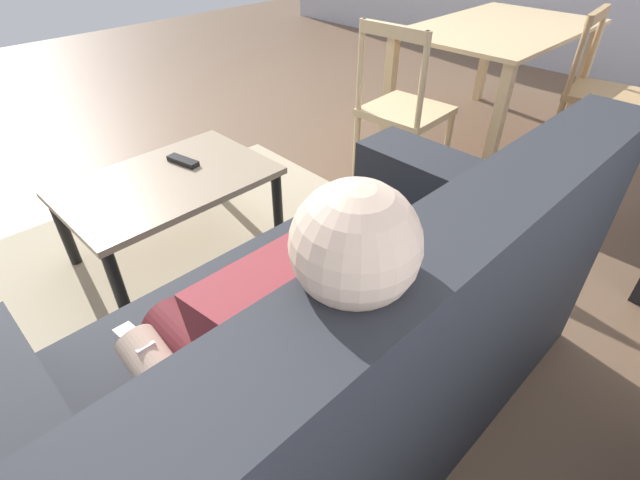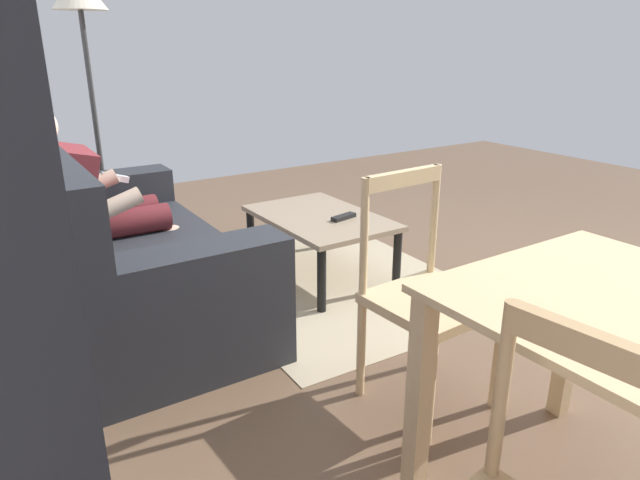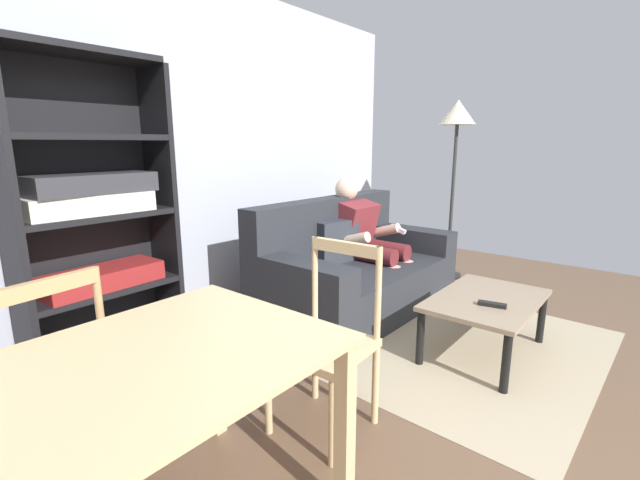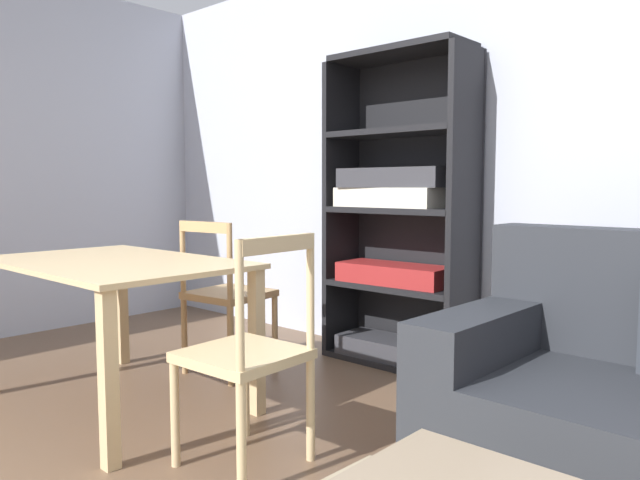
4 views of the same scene
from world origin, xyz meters
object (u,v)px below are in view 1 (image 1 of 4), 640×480
couch (338,350)px  coffee_table (169,189)px  tv_remote (183,161)px  dining_table (499,43)px  person_lounging (277,348)px  dining_chair_facing_couch (403,111)px  dining_chair_near_wall (603,95)px

couch → coffee_table: size_ratio=1.99×
coffee_table → tv_remote: bearing=-150.2°
tv_remote → coffee_table: bearing=18.3°
couch → dining_table: size_ratio=1.33×
person_lounging → dining_chair_facing_couch: 1.87m
couch → dining_table: bearing=-161.1°
coffee_table → tv_remote: 0.17m
dining_table → dining_chair_facing_couch: size_ratio=1.47×
tv_remote → person_lounging: bearing=56.8°
couch → coffee_table: 1.18m
dining_chair_facing_couch → person_lounging: bearing=27.3°
couch → dining_chair_facing_couch: couch is taller
person_lounging → dining_chair_near_wall: (-2.67, -0.15, -0.10)m
couch → dining_chair_near_wall: couch is taller
coffee_table → dining_table: (-2.30, 0.35, 0.29)m
tv_remote → dining_table: bearing=157.3°
dining_table → person_lounging: bearing=17.8°
person_lounging → couch: bearing=-173.9°
tv_remote → dining_table: 2.21m
dining_table → dining_chair_facing_couch: 1.03m
couch → dining_chair_facing_couch: (-1.41, -0.83, 0.12)m
person_lounging → dining_chair_near_wall: bearing=-176.8°
coffee_table → dining_table: bearing=171.4°
tv_remote → dining_chair_near_wall: size_ratio=0.19×
tv_remote → dining_table: size_ratio=0.12×
couch → coffee_table: (-0.13, -1.18, 0.02)m
couch → dining_chair_near_wall: bearing=-177.1°
dining_table → tv_remote: bearing=-11.1°
couch → dining_table: 2.58m
dining_table → coffee_table: bearing=-8.6°
coffee_table → person_lounging: bearing=72.8°
person_lounging → dining_table: size_ratio=0.81×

